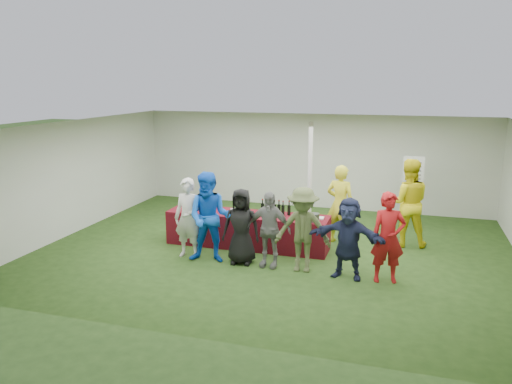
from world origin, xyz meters
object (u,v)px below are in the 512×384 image
(staff_pourer, at_px, (340,204))
(customer_1, at_px, (210,217))
(dump_bucket, at_px, (314,218))
(customer_3, at_px, (269,229))
(customer_0, at_px, (188,218))
(customer_5, at_px, (348,238))
(serving_table, at_px, (247,230))
(customer_2, at_px, (241,226))
(wine_list_sign, at_px, (413,176))
(customer_4, at_px, (303,230))
(staff_back, at_px, (407,203))
(customer_6, at_px, (388,238))

(staff_pourer, relative_size, customer_1, 0.97)
(dump_bucket, bearing_deg, customer_3, -132.30)
(customer_0, height_order, customer_5, customer_0)
(serving_table, xyz_separation_m, customer_2, (0.21, -1.03, 0.39))
(wine_list_sign, distance_m, customer_5, 3.96)
(serving_table, distance_m, customer_4, 1.89)
(customer_3, relative_size, customer_4, 0.92)
(customer_1, bearing_deg, staff_pourer, 31.43)
(staff_pourer, distance_m, staff_back, 1.46)
(customer_0, height_order, customer_6, customer_6)
(customer_2, bearing_deg, customer_1, -177.98)
(serving_table, xyz_separation_m, customer_1, (-0.43, -1.13, 0.55))
(customer_1, xyz_separation_m, customer_3, (1.21, 0.08, -0.16))
(customer_4, relative_size, customer_5, 1.08)
(staff_pourer, height_order, customer_5, staff_pourer)
(wine_list_sign, bearing_deg, staff_pourer, -131.39)
(serving_table, bearing_deg, customer_2, -78.68)
(serving_table, bearing_deg, wine_list_sign, 36.80)
(serving_table, relative_size, customer_1, 1.94)
(customer_0, relative_size, customer_2, 1.09)
(staff_pourer, xyz_separation_m, customer_2, (-1.72, -1.87, -0.13))
(serving_table, distance_m, customer_3, 1.36)
(wine_list_sign, bearing_deg, customer_5, -106.52)
(staff_pourer, bearing_deg, wine_list_sign, -115.93)
(dump_bucket, distance_m, wine_list_sign, 3.44)
(serving_table, height_order, customer_4, customer_4)
(serving_table, distance_m, wine_list_sign, 4.42)
(dump_bucket, height_order, customer_2, customer_2)
(dump_bucket, height_order, wine_list_sign, wine_list_sign)
(wine_list_sign, bearing_deg, customer_6, -96.15)
(serving_table, distance_m, customer_6, 3.30)
(customer_3, bearing_deg, customer_5, -2.53)
(customer_3, bearing_deg, customer_1, -173.87)
(customer_2, bearing_deg, wine_list_sign, 41.49)
(staff_back, distance_m, customer_1, 4.39)
(customer_4, bearing_deg, dump_bucket, 82.17)
(customer_1, xyz_separation_m, customer_4, (1.90, 0.03, -0.10))
(staff_back, distance_m, customer_6, 2.27)
(customer_5, bearing_deg, customer_0, -174.78)
(customer_0, height_order, customer_2, customer_0)
(dump_bucket, relative_size, customer_0, 0.13)
(staff_back, height_order, customer_0, staff_back)
(serving_table, relative_size, staff_pourer, 2.00)
(customer_1, height_order, customer_3, customer_1)
(staff_pourer, height_order, customer_3, staff_pourer)
(customer_1, bearing_deg, staff_back, 21.81)
(customer_5, bearing_deg, customer_1, -172.94)
(wine_list_sign, bearing_deg, customer_1, -136.30)
(dump_bucket, height_order, staff_back, staff_back)
(customer_5, bearing_deg, customer_2, -175.80)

